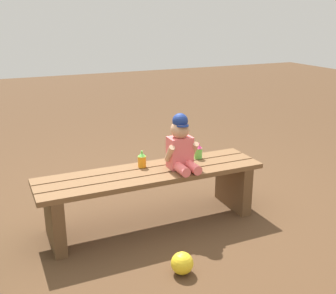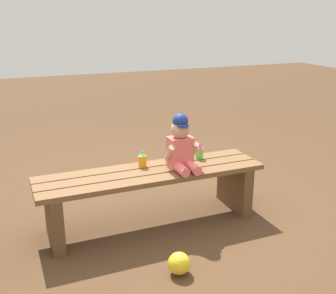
# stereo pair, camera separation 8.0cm
# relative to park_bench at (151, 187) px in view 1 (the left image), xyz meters

# --- Properties ---
(ground_plane) EXTENTS (16.00, 16.00, 0.00)m
(ground_plane) POSITION_rel_park_bench_xyz_m (0.00, 0.00, -0.29)
(ground_plane) COLOR #4C331E
(park_bench) EXTENTS (1.64, 0.41, 0.42)m
(park_bench) POSITION_rel_park_bench_xyz_m (0.00, 0.00, 0.00)
(park_bench) COLOR brown
(park_bench) RESTS_ON ground_plane
(child_figure) EXTENTS (0.23, 0.27, 0.40)m
(child_figure) POSITION_rel_park_bench_xyz_m (0.22, -0.04, 0.30)
(child_figure) COLOR #E56666
(child_figure) RESTS_ON park_bench
(sippy_cup_left) EXTENTS (0.06, 0.06, 0.12)m
(sippy_cup_left) POSITION_rel_park_bench_xyz_m (-0.03, 0.10, 0.19)
(sippy_cup_left) COLOR orange
(sippy_cup_left) RESTS_ON park_bench
(sippy_cup_right) EXTENTS (0.06, 0.06, 0.12)m
(sippy_cup_right) POSITION_rel_park_bench_xyz_m (0.43, 0.10, 0.19)
(sippy_cup_right) COLOR #66CC4C
(sippy_cup_right) RESTS_ON park_bench
(toy_ball) EXTENTS (0.14, 0.14, 0.14)m
(toy_ball) POSITION_rel_park_bench_xyz_m (-0.07, -0.65, -0.22)
(toy_ball) COLOR yellow
(toy_ball) RESTS_ON ground_plane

